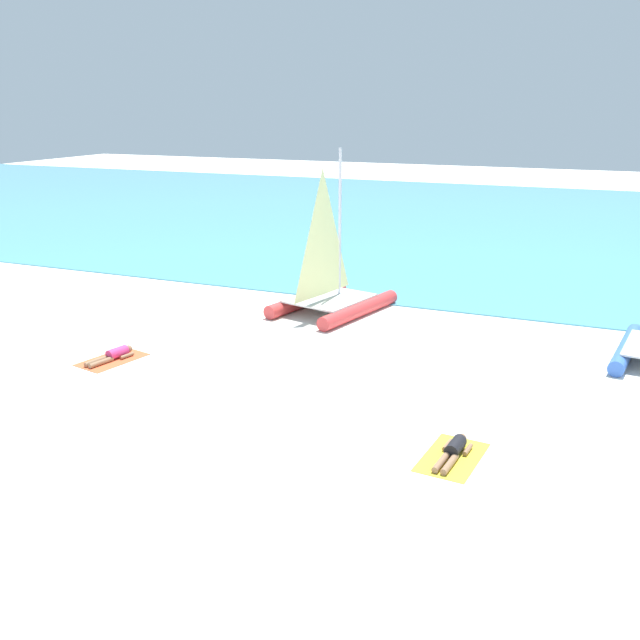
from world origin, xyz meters
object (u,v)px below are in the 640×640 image
Objects in this scene: sailboat_red at (330,289)px; sunbather_right at (453,450)px; towel_left at (112,360)px; towel_right at (452,457)px; sunbather_left at (114,355)px.

sailboat_red is 3.55× the size of sunbather_right.
sunbather_right reaches higher than towel_left.
sailboat_red is at bearing 130.88° from sunbather_right.
sailboat_red reaches higher than towel_right.
towel_left is at bearing 174.53° from sunbather_right.
towel_right is 1.21× the size of sunbather_right.
sailboat_red reaches higher than towel_left.
sailboat_red reaches higher than sunbather_left.
sunbather_left is at bearing 174.16° from sunbather_right.
sunbather_left is 10.42m from towel_right.
towel_left is at bearing 168.85° from towel_right.
towel_left is 1.22× the size of sunbather_left.
sunbather_right is (10.22, -2.01, 0.00)m from sunbather_left.
sunbather_right is at bearing 1.33° from sunbather_left.
sunbather_right is at bearing 84.69° from towel_right.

